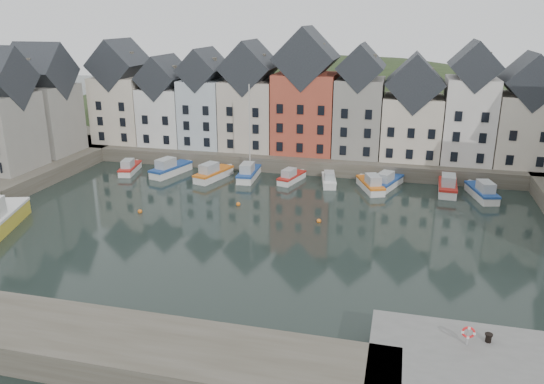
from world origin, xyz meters
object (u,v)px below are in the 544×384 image
(boat_a, at_px, (130,168))
(boat_d, at_px, (249,173))
(life_ring_post, at_px, (468,333))
(mooring_bollard, at_px, (489,337))

(boat_a, distance_m, boat_d, 17.17)
(life_ring_post, bearing_deg, boat_d, 124.11)
(boat_a, xyz_separation_m, mooring_bollard, (43.06, -34.41, 1.64))
(boat_a, relative_size, life_ring_post, 4.67)
(boat_a, xyz_separation_m, boat_d, (17.13, 1.27, 0.17))
(boat_a, height_order, boat_d, boat_d)
(boat_a, height_order, mooring_bollard, mooring_bollard)
(mooring_bollard, bearing_deg, boat_d, 126.01)
(boat_d, relative_size, life_ring_post, 9.87)
(boat_d, xyz_separation_m, mooring_bollard, (25.93, -35.68, 1.48))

